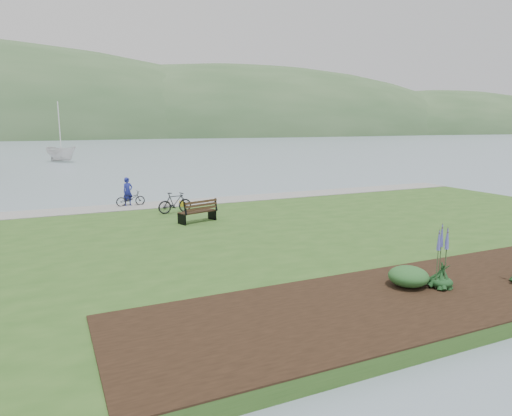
{
  "coord_description": "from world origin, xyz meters",
  "views": [
    {
      "loc": [
        -9.6,
        -18.45,
        4.87
      ],
      "look_at": [
        -1.43,
        -0.77,
        1.3
      ],
      "focal_mm": 32.0,
      "sensor_mm": 36.0,
      "label": 1
    }
  ],
  "objects_px": {
    "sailboat": "(62,162)",
    "park_bench": "(199,211)",
    "person": "(128,189)",
    "bicycle_a": "(131,199)"
  },
  "relations": [
    {
      "from": "sailboat",
      "to": "park_bench",
      "type": "bearing_deg",
      "value": -116.55
    },
    {
      "from": "person",
      "to": "park_bench",
      "type": "bearing_deg",
      "value": -90.98
    },
    {
      "from": "person",
      "to": "bicycle_a",
      "type": "distance_m",
      "value": 0.54
    },
    {
      "from": "park_bench",
      "to": "person",
      "type": "bearing_deg",
      "value": 93.65
    },
    {
      "from": "bicycle_a",
      "to": "sailboat",
      "type": "xyz_separation_m",
      "value": [
        -2.14,
        40.22,
        -0.82
      ]
    },
    {
      "from": "bicycle_a",
      "to": "sailboat",
      "type": "distance_m",
      "value": 40.29
    },
    {
      "from": "bicycle_a",
      "to": "person",
      "type": "bearing_deg",
      "value": 51.79
    },
    {
      "from": "park_bench",
      "to": "sailboat",
      "type": "distance_m",
      "value": 46.18
    },
    {
      "from": "sailboat",
      "to": "person",
      "type": "bearing_deg",
      "value": -118.96
    },
    {
      "from": "park_bench",
      "to": "bicycle_a",
      "type": "height_order",
      "value": "park_bench"
    }
  ]
}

